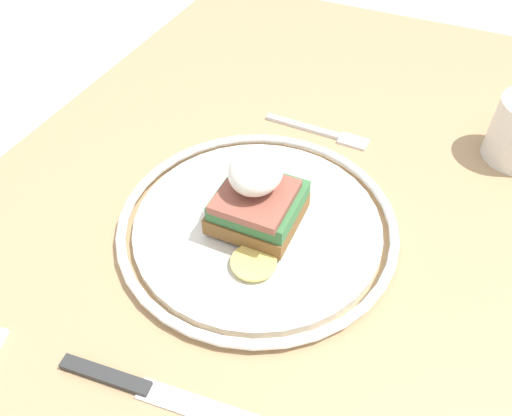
{
  "coord_description": "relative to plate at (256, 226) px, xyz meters",
  "views": [
    {
      "loc": [
        0.32,
        0.12,
        1.14
      ],
      "look_at": [
        0.0,
        -0.02,
        0.78
      ],
      "focal_mm": 35.0,
      "sensor_mm": 36.0,
      "label": 1
    }
  ],
  "objects": [
    {
      "name": "sandwich",
      "position": [
        0.0,
        0.0,
        0.04
      ],
      "size": [
        0.11,
        0.08,
        0.08
      ],
      "color": "brown",
      "rests_on": "plate"
    },
    {
      "name": "fork",
      "position": [
        -0.19,
        0.01,
        -0.01
      ],
      "size": [
        0.02,
        0.14,
        0.0
      ],
      "color": "silver",
      "rests_on": "dining_table"
    },
    {
      "name": "plate",
      "position": [
        0.0,
        0.0,
        0.0
      ],
      "size": [
        0.29,
        0.29,
        0.02
      ],
      "color": "silver",
      "rests_on": "dining_table"
    },
    {
      "name": "knife",
      "position": [
        0.19,
        -0.01,
        -0.01
      ],
      "size": [
        0.03,
        0.18,
        0.01
      ],
      "color": "#2D2D2D",
      "rests_on": "dining_table"
    },
    {
      "name": "dining_table",
      "position": [
        -0.0,
        0.02,
        -0.13
      ],
      "size": [
        1.12,
        0.7,
        0.75
      ],
      "color": "tan",
      "rests_on": "ground_plane"
    }
  ]
}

